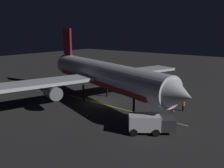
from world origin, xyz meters
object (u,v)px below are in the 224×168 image
at_px(traffic_cone_near_right, 134,98).
at_px(airliner, 101,74).
at_px(ground_crew_worker, 183,106).
at_px(traffic_cone_under_wing, 87,115).
at_px(traffic_cone_far, 173,111).
at_px(traffic_cone_near_left, 157,98).
at_px(baggage_truck, 149,124).
at_px(catering_truck, 146,87).

bearing_deg(traffic_cone_near_right, airliner, -40.59).
distance_m(ground_crew_worker, traffic_cone_under_wing, 14.90).
bearing_deg(traffic_cone_far, traffic_cone_under_wing, -42.91).
bearing_deg(traffic_cone_near_left, traffic_cone_near_right, -51.66).
distance_m(traffic_cone_near_right, traffic_cone_far, 8.86).
height_order(baggage_truck, ground_crew_worker, baggage_truck).
bearing_deg(traffic_cone_far, ground_crew_worker, 146.12).
relative_size(airliner, traffic_cone_near_right, 68.06).
distance_m(baggage_truck, traffic_cone_far, 9.02).
relative_size(catering_truck, traffic_cone_near_right, 10.76).
distance_m(airliner, traffic_cone_near_left, 11.17).
xyz_separation_m(airliner, traffic_cone_under_wing, (7.29, 3.59, -4.58)).
xyz_separation_m(traffic_cone_under_wing, traffic_cone_far, (-9.65, 8.97, 0.00)).
relative_size(airliner, ground_crew_worker, 21.51).
relative_size(ground_crew_worker, traffic_cone_far, 3.16).
bearing_deg(traffic_cone_far, airliner, -79.34).
bearing_deg(baggage_truck, catering_truck, -148.58).
relative_size(baggage_truck, traffic_cone_far, 10.32).
relative_size(catering_truck, ground_crew_worker, 3.40).
height_order(baggage_truck, traffic_cone_under_wing, baggage_truck).
height_order(traffic_cone_near_left, traffic_cone_far, same).
bearing_deg(traffic_cone_near_right, catering_truck, -173.03).
bearing_deg(traffic_cone_near_left, baggage_truck, 24.10).
relative_size(baggage_truck, traffic_cone_near_right, 10.32).
height_order(airliner, baggage_truck, airliner).
bearing_deg(catering_truck, traffic_cone_far, 51.01).
xyz_separation_m(airliner, traffic_cone_near_left, (-7.20, 7.21, -4.58)).
bearing_deg(ground_crew_worker, catering_truck, -120.59).
xyz_separation_m(airliner, traffic_cone_far, (-2.36, 12.56, -4.58)).
relative_size(traffic_cone_under_wing, traffic_cone_far, 1.00).
bearing_deg(baggage_truck, airliner, -116.18).
height_order(airliner, traffic_cone_near_right, airliner).
relative_size(airliner, catering_truck, 6.33).
bearing_deg(ground_crew_worker, airliner, -74.31).
bearing_deg(traffic_cone_near_right, traffic_cone_near_left, 128.34).
relative_size(catering_truck, traffic_cone_far, 10.76).
xyz_separation_m(baggage_truck, traffic_cone_under_wing, (0.71, -9.78, -0.93)).
bearing_deg(catering_truck, airliner, -18.97).
bearing_deg(airliner, catering_truck, 161.03).
distance_m(catering_truck, ground_crew_worker, 11.80).
bearing_deg(traffic_cone_near_left, traffic_cone_far, 47.86).
distance_m(ground_crew_worker, traffic_cone_near_right, 9.59).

